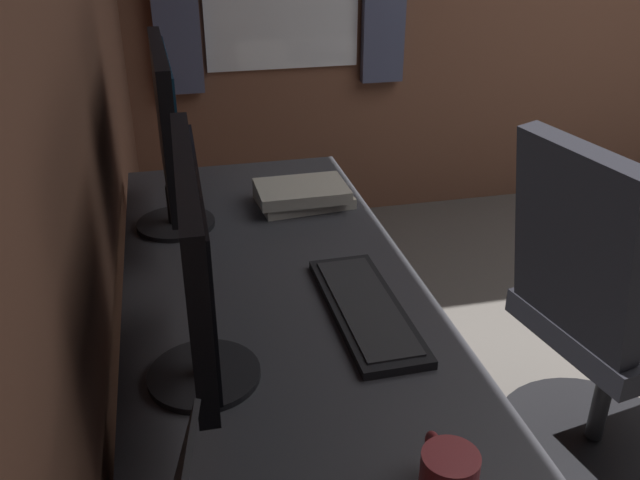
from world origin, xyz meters
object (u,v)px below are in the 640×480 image
object	(u,v)px
keyboard_main	(366,309)
monitor_secondary	(195,261)
book_stack_near	(303,194)
coffee_mug	(448,478)
office_chair	(598,330)
monitor_primary	(167,128)

from	to	relation	value
keyboard_main	monitor_secondary	bearing A→B (deg)	111.84
book_stack_near	coffee_mug	world-z (taller)	coffee_mug
monitor_secondary	keyboard_main	size ratio (longest dim) A/B	1.23
keyboard_main	book_stack_near	xyz separation A→B (m)	(0.56, 0.01, 0.02)
book_stack_near	monitor_secondary	bearing A→B (deg)	155.23
keyboard_main	coffee_mug	world-z (taller)	coffee_mug
office_chair	keyboard_main	bearing A→B (deg)	103.98
monitor_secondary	office_chair	xyz separation A→B (m)	(0.31, -1.05, -0.51)
book_stack_near	coffee_mug	xyz separation A→B (m)	(-1.06, 0.02, 0.02)
monitor_secondary	keyboard_main	distance (m)	0.43
keyboard_main	coffee_mug	distance (m)	0.49
keyboard_main	office_chair	xyz separation A→B (m)	(0.18, -0.71, -0.28)
book_stack_near	office_chair	xyz separation A→B (m)	(-0.39, -0.72, -0.30)
keyboard_main	office_chair	size ratio (longest dim) A/B	0.44
monitor_secondary	coffee_mug	size ratio (longest dim) A/B	4.29
coffee_mug	office_chair	world-z (taller)	office_chair
book_stack_near	office_chair	world-z (taller)	office_chair
coffee_mug	office_chair	size ratio (longest dim) A/B	0.13
monitor_primary	office_chair	world-z (taller)	monitor_primary
coffee_mug	keyboard_main	bearing A→B (deg)	-3.45
monitor_primary	book_stack_near	world-z (taller)	monitor_primary
monitor_primary	keyboard_main	size ratio (longest dim) A/B	1.23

